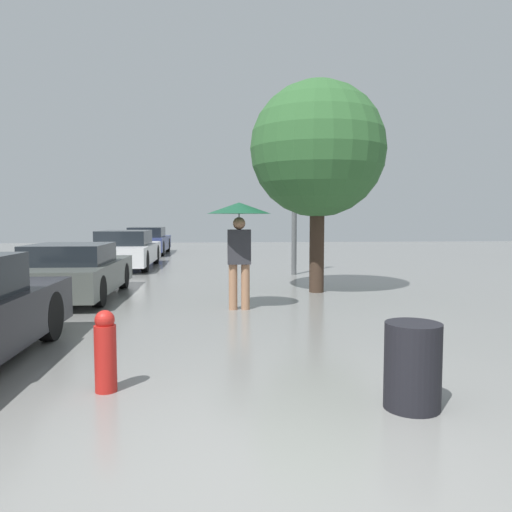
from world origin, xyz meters
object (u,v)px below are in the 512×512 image
at_px(pedestrian, 239,223).
at_px(tree, 318,150).
at_px(street_lamp, 294,194).
at_px(trash_bin, 413,366).
at_px(parked_car_farthest, 148,241).
at_px(parked_car_second, 73,272).
at_px(fire_hydrant, 105,351).
at_px(parked_car_third, 126,250).

bearing_deg(pedestrian, tree, 47.46).
height_order(street_lamp, trash_bin, street_lamp).
xyz_separation_m(parked_car_farthest, trash_bin, (4.70, -18.72, -0.20)).
bearing_deg(parked_car_second, pedestrian, -26.44).
bearing_deg(fire_hydrant, parked_car_third, 99.03).
bearing_deg(parked_car_second, trash_bin, -54.37).
bearing_deg(parked_car_second, street_lamp, 35.53).
xyz_separation_m(parked_car_farthest, fire_hydrant, (2.01, -18.09, -0.19)).
distance_m(pedestrian, trash_bin, 5.01).
distance_m(pedestrian, fire_hydrant, 4.47).
bearing_deg(parked_car_third, parked_car_farthest, 91.26).
distance_m(tree, trash_bin, 7.20).
distance_m(tree, street_lamp, 3.46).
distance_m(parked_car_farthest, tree, 13.39).
bearing_deg(street_lamp, pedestrian, -108.93).
xyz_separation_m(parked_car_third, tree, (5.10, -5.74, 2.49)).
xyz_separation_m(parked_car_farthest, street_lamp, (5.28, -8.69, 1.72)).
xyz_separation_m(parked_car_second, fire_hydrant, (1.87, -5.72, -0.14)).
xyz_separation_m(parked_car_farthest, tree, (5.24, -12.07, 2.50)).
bearing_deg(fire_hydrant, parked_car_second, 108.08).
bearing_deg(fire_hydrant, trash_bin, -13.26).
bearing_deg(trash_bin, parked_car_third, 110.18).
bearing_deg(tree, trash_bin, -94.65).
distance_m(parked_car_third, trash_bin, 13.21).
relative_size(pedestrian, tree, 0.42).
relative_size(parked_car_third, trash_bin, 6.05).
relative_size(parked_car_farthest, fire_hydrant, 5.57).
distance_m(street_lamp, trash_bin, 10.23).
bearing_deg(fire_hydrant, parked_car_farthest, 96.34).
height_order(parked_car_second, parked_car_farthest, parked_car_farthest).
bearing_deg(trash_bin, tree, 85.35).
bearing_deg(parked_car_third, street_lamp, -24.76).
bearing_deg(parked_car_farthest, parked_car_second, -89.36).
distance_m(pedestrian, street_lamp, 5.67).
distance_m(parked_car_second, parked_car_third, 6.04).
bearing_deg(street_lamp, parked_car_second, -144.47).
height_order(parked_car_third, fire_hydrant, parked_car_third).
relative_size(street_lamp, fire_hydrant, 5.36).
height_order(pedestrian, fire_hydrant, pedestrian).
distance_m(parked_car_second, street_lamp, 6.56).
distance_m(pedestrian, parked_car_third, 8.42).
bearing_deg(tree, fire_hydrant, -118.20).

